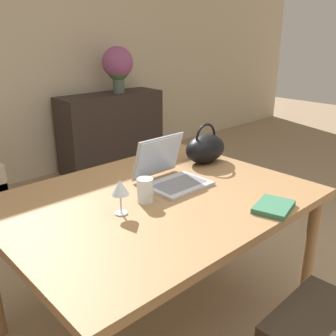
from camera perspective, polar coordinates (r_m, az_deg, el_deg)
The scene contains 8 objects.
dining_table at distance 1.81m, azimuth -1.87°, elevation -6.30°, with size 1.43×1.10×0.74m.
sideboard at distance 4.31m, azimuth -8.55°, elevation 5.59°, with size 1.19×0.40×0.85m.
laptop at distance 1.91m, azimuth 0.15°, elevation -0.47°, with size 0.30×0.30×0.23m.
drinking_glass at distance 1.70m, azimuth -3.50°, elevation -3.41°, with size 0.07×0.07×0.11m.
wine_glass at distance 1.58m, azimuth -7.31°, elevation -3.14°, with size 0.08×0.08×0.16m.
handbag at distance 2.22m, azimuth 5.71°, elevation 3.01°, with size 0.28×0.18×0.24m.
flower_vase at distance 4.20m, azimuth -7.67°, elevation 15.25°, with size 0.33×0.33×0.50m.
book at distance 1.71m, azimuth 15.80°, elevation -5.72°, with size 0.22×0.19×0.02m.
Camera 1 is at (-1.16, -0.61, 1.47)m, focal length 40.00 mm.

